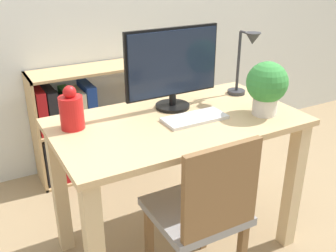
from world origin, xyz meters
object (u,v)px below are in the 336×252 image
Objects in this scene: desk_lamp at (246,58)px; potted_plant at (267,85)px; keyboard at (195,118)px; chair at (203,211)px; bookshelf at (77,124)px; vase at (71,111)px; monitor at (173,66)px.

potted_plant is at bearing -104.98° from desk_lamp.
keyboard is 0.44m from chair.
potted_plant is 0.29× the size of bookshelf.
keyboard is 0.38m from potted_plant.
vase is 0.99m from bookshelf.
desk_lamp is (0.41, 0.15, 0.21)m from keyboard.
vase is 0.57× the size of desk_lamp.
keyboard is at bearing -19.24° from vase.
bookshelf reaches higher than keyboard.
desk_lamp is (0.95, -0.04, 0.13)m from vase.
bookshelf is at bearing 74.24° from vase.
keyboard is at bearing -74.04° from bookshelf.
vase is 0.96m from desk_lamp.
vase is at bearing -179.31° from monitor.
chair is (-0.12, -0.27, -0.32)m from keyboard.
monitor is 0.42m from desk_lamp.
chair is at bearing -82.10° from bookshelf.
vase is at bearing 137.04° from chair.
keyboard is 0.34× the size of bookshelf.
potted_plant is (0.34, -0.10, 0.14)m from keyboard.
monitor is at bearing -71.51° from bookshelf.
potted_plant is at bearing -60.88° from bookshelf.
monitor is 2.50× the size of vase.
keyboard is 0.48m from desk_lamp.
keyboard is 1.52× the size of vase.
chair is at bearing -141.48° from desk_lamp.
chair is at bearing -113.37° from keyboard.
monitor is at bearing 94.26° from keyboard.
desk_lamp reaches higher than potted_plant.
monitor reaches higher than keyboard.
bookshelf is (0.24, 0.85, -0.45)m from vase.
keyboard is 0.58m from vase.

